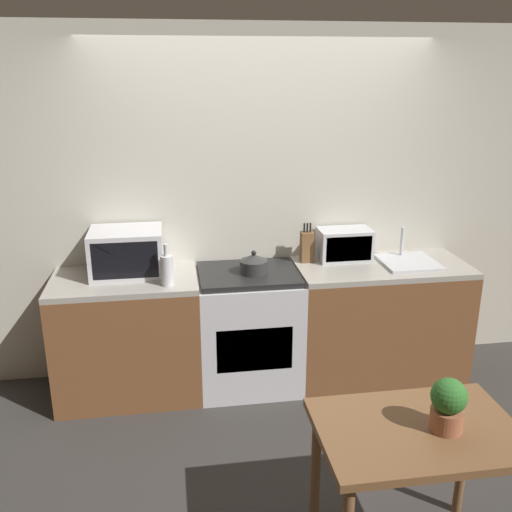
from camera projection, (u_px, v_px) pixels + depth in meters
The scene contains 13 objects.
ground_plane at pixel (283, 433), 3.77m from camera, with size 16.00×16.00×0.00m, color #33302D.
wall_back at pixel (259, 206), 4.31m from camera, with size 10.00×0.06×2.60m.
counter_left_run at pixel (128, 337), 4.11m from camera, with size 1.02×0.62×0.90m.
counter_right_run at pixel (378, 320), 4.38m from camera, with size 1.28×0.62×0.90m.
stove_range at pixel (249, 329), 4.23m from camera, with size 0.74×0.62×0.90m.
kettle at pixel (254, 264), 4.05m from camera, with size 0.20×0.20×0.17m.
microwave at pixel (127, 252), 4.01m from camera, with size 0.50×0.39×0.32m.
bottle at pixel (167, 270), 3.81m from camera, with size 0.08×0.08×0.29m.
knife_block at pixel (307, 247), 4.27m from camera, with size 0.09×0.08×0.30m.
toaster_oven at pixel (344, 244), 4.32m from camera, with size 0.40×0.24×0.24m.
sink_basin at pixel (408, 261), 4.27m from camera, with size 0.41×0.42×0.24m.
dining_table at pixel (416, 447), 2.61m from camera, with size 0.92×0.63×0.75m.
potted_plant at pixel (448, 404), 2.53m from camera, with size 0.16×0.16×0.25m.
Camera 1 is at (-0.66, -3.14, 2.30)m, focal length 40.00 mm.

